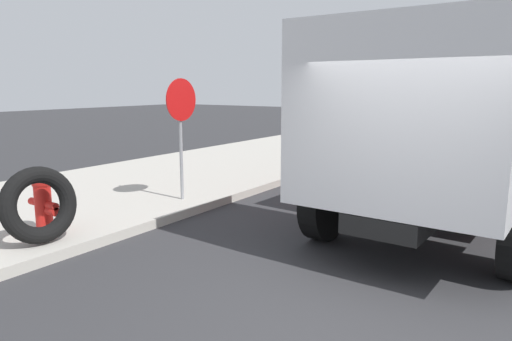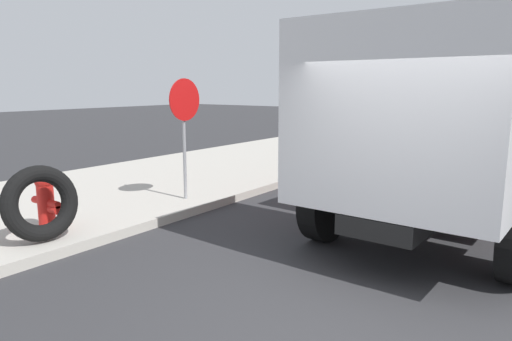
{
  "view_description": "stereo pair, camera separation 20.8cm",
  "coord_description": "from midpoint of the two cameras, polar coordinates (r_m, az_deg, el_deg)",
  "views": [
    {
      "loc": [
        -3.78,
        -1.29,
        2.23
      ],
      "look_at": [
        1.8,
        2.45,
        1.01
      ],
      "focal_mm": 32.81,
      "sensor_mm": 36.0,
      "label": 1
    },
    {
      "loc": [
        -3.66,
        -1.46,
        2.23
      ],
      "look_at": [
        1.8,
        2.45,
        1.01
      ],
      "focal_mm": 32.81,
      "sensor_mm": 36.0,
      "label": 2
    }
  ],
  "objects": [
    {
      "name": "ground_plane",
      "position": [
        4.55,
        12.5,
        -19.34
      ],
      "size": [
        80.0,
        80.0,
        0.0
      ],
      "primitive_type": "plane",
      "color": "#2D2D30"
    },
    {
      "name": "fire_hydrant",
      "position": [
        7.43,
        -25.24,
        -3.33
      ],
      "size": [
        0.27,
        0.61,
        0.86
      ],
      "color": "red",
      "rests_on": "sidewalk_curb"
    },
    {
      "name": "loose_tire",
      "position": [
        6.88,
        -25.72,
        -3.82
      ],
      "size": [
        1.07,
        0.49,
        1.05
      ],
      "primitive_type": "torus",
      "rotation": [
        1.42,
        0.0,
        -0.11
      ],
      "color": "black",
      "rests_on": "sidewalk_curb"
    },
    {
      "name": "stop_sign",
      "position": [
        8.62,
        -9.82,
        6.52
      ],
      "size": [
        0.76,
        0.08,
        2.22
      ],
      "color": "gray",
      "rests_on": "sidewalk_curb"
    },
    {
      "name": "dump_truck_red",
      "position": [
        8.26,
        22.51,
        5.2
      ],
      "size": [
        7.08,
        3.0,
        3.0
      ],
      "color": "red",
      "rests_on": "ground"
    }
  ]
}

